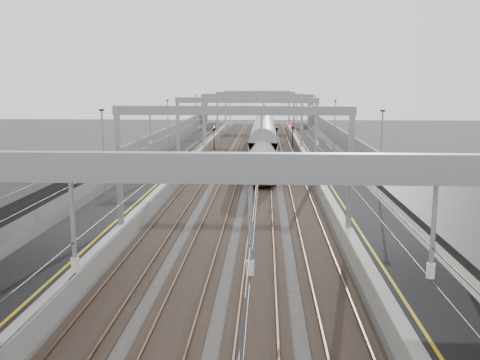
# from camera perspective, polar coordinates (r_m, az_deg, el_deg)

# --- Properties ---
(platform_left) EXTENTS (4.00, 120.00, 1.00)m
(platform_left) POSITION_cam_1_polar(r_m,az_deg,el_deg) (53.15, -7.82, 1.13)
(platform_left) COLOR black
(platform_left) RESTS_ON ground
(platform_right) EXTENTS (4.00, 120.00, 1.00)m
(platform_right) POSITION_cam_1_polar(r_m,az_deg,el_deg) (52.62, 9.57, 0.99)
(platform_right) COLOR black
(platform_right) RESTS_ON ground
(tracks) EXTENTS (11.40, 140.00, 0.20)m
(tracks) POSITION_cam_1_polar(r_m,az_deg,el_deg) (52.35, 0.83, 0.58)
(tracks) COLOR black
(tracks) RESTS_ON ground
(overhead_line) EXTENTS (13.00, 140.00, 6.60)m
(overhead_line) POSITION_cam_1_polar(r_m,az_deg,el_deg) (58.30, 1.07, 7.58)
(overhead_line) COLOR gray
(overhead_line) RESTS_ON platform_left
(overbridge) EXTENTS (22.00, 2.20, 6.90)m
(overbridge) POSITION_cam_1_polar(r_m,az_deg,el_deg) (106.67, 1.86, 8.26)
(overbridge) COLOR gray
(overbridge) RESTS_ON ground
(wall_left) EXTENTS (0.30, 120.00, 3.20)m
(wall_left) POSITION_cam_1_polar(r_m,az_deg,el_deg) (53.67, -11.22, 2.30)
(wall_left) COLOR gray
(wall_left) RESTS_ON ground
(wall_right) EXTENTS (0.30, 120.00, 3.20)m
(wall_right) POSITION_cam_1_polar(r_m,az_deg,el_deg) (52.94, 13.05, 2.13)
(wall_right) COLOR gray
(wall_right) RESTS_ON ground
(train) EXTENTS (2.54, 46.30, 4.02)m
(train) POSITION_cam_1_polar(r_m,az_deg,el_deg) (65.46, 2.55, 4.19)
(train) COLOR maroon
(train) RESTS_ON ground
(signal_green) EXTENTS (0.32, 0.32, 3.48)m
(signal_green) POSITION_cam_1_polar(r_m,az_deg,el_deg) (71.79, -2.80, 5.06)
(signal_green) COLOR black
(signal_green) RESTS_ON ground
(signal_red_near) EXTENTS (0.32, 0.32, 3.48)m
(signal_red_near) POSITION_cam_1_polar(r_m,az_deg,el_deg) (72.03, 3.94, 5.06)
(signal_red_near) COLOR black
(signal_red_near) RESTS_ON ground
(signal_red_far) EXTENTS (0.32, 0.32, 3.48)m
(signal_red_far) POSITION_cam_1_polar(r_m,az_deg,el_deg) (73.98, 5.62, 5.17)
(signal_red_far) COLOR black
(signal_red_far) RESTS_ON ground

